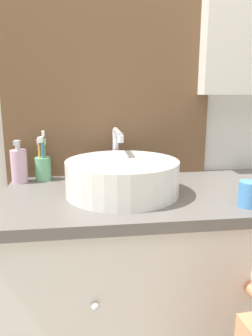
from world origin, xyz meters
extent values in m
cube|color=silver|center=(0.00, 0.63, 1.25)|extent=(3.20, 0.06, 2.50)
cube|color=brown|center=(-0.16, 0.59, 1.34)|extent=(0.84, 0.02, 1.10)
cube|color=#B2C1CC|center=(-0.16, 0.58, 1.34)|extent=(0.78, 0.01, 1.04)
cube|color=silver|center=(0.00, 0.32, 0.43)|extent=(1.07, 0.52, 0.86)
cube|color=#605B56|center=(0.00, 0.32, 0.88)|extent=(1.11, 0.56, 0.03)
sphere|color=silver|center=(-0.25, 0.05, 0.64)|extent=(0.02, 0.02, 0.02)
cylinder|color=white|center=(-0.14, 0.31, 0.95)|extent=(0.39, 0.39, 0.12)
cylinder|color=silver|center=(-0.14, 0.31, 1.01)|extent=(0.32, 0.32, 0.01)
cylinder|color=silver|center=(-0.14, 0.53, 0.99)|extent=(0.02, 0.02, 0.20)
cylinder|color=silver|center=(-0.14, 0.44, 1.09)|extent=(0.02, 0.17, 0.02)
cylinder|color=silver|center=(-0.14, 0.35, 1.08)|extent=(0.02, 0.02, 0.02)
sphere|color=white|center=(-0.03, 0.53, 0.93)|extent=(0.06, 0.06, 0.06)
cylinder|color=#66B27F|center=(-0.43, 0.53, 0.94)|extent=(0.06, 0.06, 0.09)
cylinder|color=#47B26B|center=(-0.42, 0.53, 1.00)|extent=(0.01, 0.01, 0.18)
cube|color=white|center=(-0.42, 0.53, 1.08)|extent=(0.01, 0.02, 0.02)
cylinder|color=#D6423D|center=(-0.42, 0.54, 0.98)|extent=(0.01, 0.01, 0.15)
cube|color=white|center=(-0.42, 0.54, 1.05)|extent=(0.01, 0.02, 0.02)
cylinder|color=#E5CC4C|center=(-0.44, 0.54, 0.98)|extent=(0.01, 0.01, 0.15)
cube|color=white|center=(-0.44, 0.54, 1.05)|extent=(0.01, 0.02, 0.02)
cylinder|color=orange|center=(-0.44, 0.52, 0.99)|extent=(0.01, 0.01, 0.16)
cube|color=white|center=(-0.44, 0.52, 1.06)|extent=(0.01, 0.02, 0.02)
cylinder|color=#3884DB|center=(-0.43, 0.52, 0.99)|extent=(0.01, 0.01, 0.16)
cube|color=white|center=(-0.43, 0.52, 1.06)|extent=(0.01, 0.02, 0.02)
cylinder|color=#CCA3BC|center=(-0.52, 0.51, 0.96)|extent=(0.06, 0.06, 0.13)
cylinder|color=silver|center=(-0.52, 0.51, 1.03)|extent=(0.02, 0.02, 0.02)
cube|color=silver|center=(-0.52, 0.50, 1.05)|extent=(0.02, 0.03, 0.02)
cylinder|color=#8E56B7|center=(0.21, 0.16, 0.70)|extent=(0.01, 0.05, 0.12)
cylinder|color=#4789D1|center=(0.23, 0.13, 0.93)|extent=(0.07, 0.07, 0.08)
camera|label=1|loc=(-0.27, -0.76, 1.24)|focal=35.00mm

